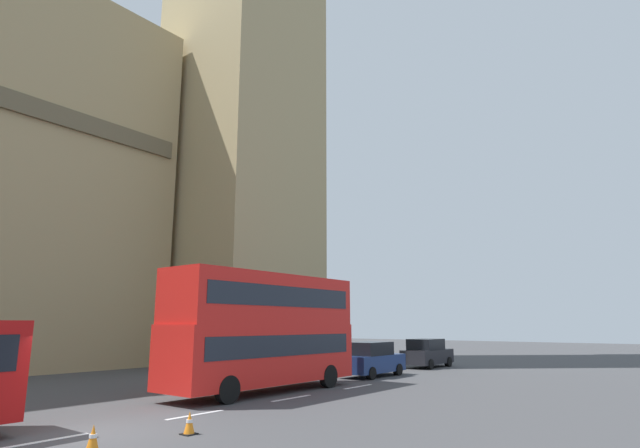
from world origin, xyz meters
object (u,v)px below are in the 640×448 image
Objects in this scene: double_decker_bus at (265,327)px; sedan_lead at (372,359)px; traffic_cone_middle at (93,438)px; sedan_trailing at (427,353)px; traffic_cone_east at (189,423)px.

double_decker_bus reaches higher than sedan_lead.
sedan_lead is 18.31m from traffic_cone_middle.
traffic_cone_middle is at bearing -170.79° from sedan_trailing.
double_decker_bus is 8.57m from sedan_lead.
sedan_lead reaches higher than traffic_cone_middle.
sedan_lead is (8.38, -0.07, -1.79)m from double_decker_bus.
sedan_trailing is 7.59× the size of traffic_cone_middle.
sedan_trailing is at bearing 10.83° from traffic_cone_east.
double_decker_bus is at bearing -179.26° from sedan_trailing.
double_decker_bus reaches higher than traffic_cone_middle.
sedan_lead is 15.98m from traffic_cone_east.
double_decker_bus is 10.56m from traffic_cone_middle.
double_decker_bus is at bearing 22.29° from traffic_cone_middle.
sedan_trailing is at bearing 9.21° from traffic_cone_middle.
double_decker_bus is at bearing 179.55° from sedan_lead.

